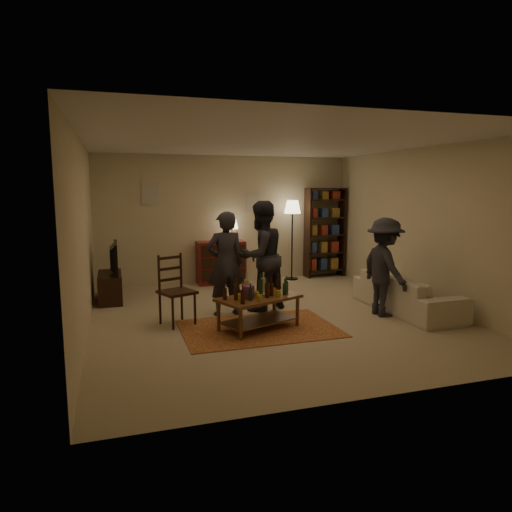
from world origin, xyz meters
name	(u,v)px	position (x,y,z in m)	size (l,w,h in m)	color
floor	(272,316)	(0.00, 0.00, 0.00)	(6.00, 6.00, 0.00)	#C6B793
room_shell	(196,198)	(-0.65, 2.98, 1.81)	(6.00, 6.00, 6.00)	beige
rug	(259,328)	(-0.41, -0.58, 0.01)	(2.20, 1.50, 0.01)	maroon
coffee_table	(259,300)	(-0.41, -0.58, 0.42)	(1.32, 1.02, 0.82)	brown
dining_chair	(175,287)	(-1.52, 0.04, 0.56)	(0.60, 0.60, 1.06)	black
tv_stand	(110,280)	(-2.44, 1.80, 0.38)	(0.40, 1.00, 1.06)	black
dresser	(221,261)	(-0.19, 2.71, 0.48)	(1.00, 0.50, 1.36)	maroon
bookshelf	(325,232)	(2.25, 2.78, 1.03)	(0.90, 0.34, 2.02)	black
floor_lamp	(292,213)	(1.40, 2.65, 1.49)	(0.36, 0.36, 1.75)	black
sofa	(407,293)	(2.20, -0.40, 0.30)	(2.08, 0.81, 0.61)	beige
person_left	(225,264)	(-0.69, 0.29, 0.83)	(0.60, 0.40, 1.66)	#2A2931
person_right	(261,256)	(-0.06, 0.41, 0.90)	(0.88, 0.69, 1.81)	#25272D
person_by_sofa	(384,267)	(1.70, -0.49, 0.78)	(1.00, 0.58, 1.55)	#27272F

